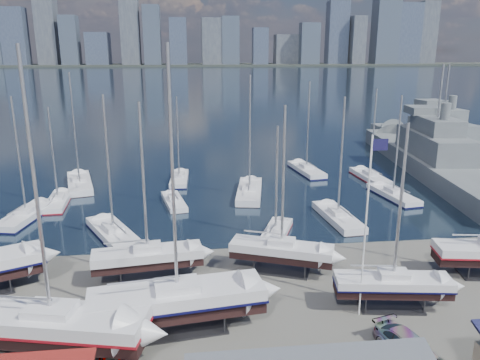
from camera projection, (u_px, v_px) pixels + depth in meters
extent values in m
plane|color=#605E59|center=(268.00, 299.00, 36.52)|extent=(1400.00, 1400.00, 0.00)
cube|color=#192239|center=(195.00, 78.00, 333.41)|extent=(1400.00, 600.00, 0.40)
cube|color=#2D332D|center=(191.00, 65.00, 582.05)|extent=(1400.00, 80.00, 2.20)
cube|color=#475166|center=(15.00, 36.00, 541.88)|extent=(26.62, 20.30, 64.32)
cube|color=#595E66|center=(47.00, 28.00, 552.12)|extent=(22.49, 24.47, 83.83)
cube|color=#3D4756|center=(70.00, 40.00, 551.82)|extent=(19.55, 21.83, 55.97)
cube|color=#475166|center=(98.00, 49.00, 563.62)|extent=(26.03, 30.49, 37.14)
cube|color=#595E66|center=(130.00, 26.00, 549.99)|extent=(21.60, 16.58, 87.63)
cube|color=#3D4756|center=(152.00, 35.00, 556.76)|extent=(19.42, 28.42, 67.60)
cube|color=#475166|center=(178.00, 41.00, 564.87)|extent=(20.24, 23.80, 54.09)
cube|color=#595E66|center=(212.00, 41.00, 566.09)|extent=(24.62, 19.72, 54.00)
cube|color=#3D4756|center=(230.00, 41.00, 566.45)|extent=(20.75, 17.93, 55.97)
cube|color=#475166|center=(260.00, 46.00, 570.45)|extent=(18.36, 16.25, 43.03)
cube|color=#595E66|center=(286.00, 49.00, 593.38)|extent=(28.49, 22.03, 35.69)
cube|color=#3D4756|center=(309.00, 44.00, 577.26)|extent=(23.34, 17.87, 49.11)
cube|color=#475166|center=(337.00, 33.00, 592.05)|extent=(25.35, 19.79, 75.95)
cube|color=#595E66|center=(356.00, 40.00, 590.75)|extent=(17.00, 27.45, 57.67)
cube|color=#3D4756|center=(386.00, 20.00, 588.14)|extent=(29.28, 24.05, 106.04)
cube|color=#475166|center=(406.00, 34.00, 604.84)|extent=(30.82, 28.37, 74.41)
cube|color=#595E66|center=(427.00, 33.00, 609.36)|extent=(21.74, 17.03, 77.48)
cube|color=#2D2D33|center=(56.00, 355.00, 29.71)|extent=(7.04, 4.38, 0.16)
cube|color=black|center=(53.00, 333.00, 29.29)|extent=(12.21, 5.42, 0.95)
cube|color=silver|center=(51.00, 320.00, 29.03)|extent=(12.32, 5.90, 0.95)
cube|color=maroon|center=(52.00, 326.00, 29.15)|extent=(12.44, 5.96, 0.19)
cube|color=silver|center=(50.00, 309.00, 28.84)|extent=(3.34, 2.61, 0.50)
cylinder|color=#B2B2B7|center=(35.00, 189.00, 26.76)|extent=(0.22, 0.22, 16.03)
cube|color=#2D2D33|center=(149.00, 278.00, 39.79)|extent=(5.27, 2.91, 0.16)
cube|color=black|center=(148.00, 262.00, 39.39)|extent=(9.33, 3.30, 0.73)
cube|color=silver|center=(148.00, 254.00, 39.20)|extent=(9.37, 3.68, 0.73)
cube|color=silver|center=(147.00, 247.00, 39.03)|extent=(2.46, 1.81, 0.50)
cylinder|color=#B2B2B7|center=(143.00, 179.00, 37.45)|extent=(0.22, 0.22, 12.32)
cube|color=#2D2D33|center=(179.00, 328.00, 32.60)|extent=(6.92, 3.87, 0.16)
cube|color=black|center=(178.00, 308.00, 32.18)|extent=(12.22, 4.44, 0.96)
cube|color=silver|center=(177.00, 295.00, 31.92)|extent=(12.28, 4.93, 0.96)
cube|color=#0B0B38|center=(178.00, 301.00, 32.04)|extent=(12.41, 4.98, 0.19)
cube|color=silver|center=(177.00, 285.00, 31.72)|extent=(3.23, 2.39, 0.50)
cylinder|color=#B2B2B7|center=(173.00, 174.00, 29.63)|extent=(0.22, 0.22, 16.12)
cube|color=#2D2D33|center=(281.00, 271.00, 41.05)|extent=(5.35, 3.87, 0.16)
cube|color=black|center=(281.00, 255.00, 40.66)|extent=(9.00, 5.23, 0.71)
cube|color=silver|center=(282.00, 248.00, 40.47)|extent=(9.14, 5.57, 0.71)
cube|color=silver|center=(282.00, 241.00, 40.30)|extent=(2.61, 2.20, 0.50)
cylinder|color=#B2B2B7|center=(283.00, 177.00, 38.77)|extent=(0.22, 0.22, 11.95)
cube|color=#2D2D33|center=(391.00, 307.00, 35.28)|extent=(4.94, 2.78, 0.16)
cube|color=black|center=(392.00, 289.00, 34.88)|extent=(8.71, 3.21, 0.68)
cube|color=silver|center=(393.00, 281.00, 34.70)|extent=(8.76, 3.56, 0.68)
cube|color=#0B0B38|center=(393.00, 285.00, 34.79)|extent=(8.85, 3.60, 0.14)
cube|color=silver|center=(394.00, 274.00, 34.54)|extent=(2.31, 1.72, 0.50)
cylinder|color=#B2B2B7|center=(401.00, 203.00, 33.07)|extent=(0.22, 0.22, 11.49)
cube|color=black|center=(27.00, 221.00, 53.98)|extent=(4.11, 9.99, 0.78)
cube|color=silver|center=(26.00, 215.00, 53.77)|extent=(4.51, 10.07, 0.78)
cube|color=#0B0B38|center=(27.00, 218.00, 53.86)|extent=(4.56, 10.17, 0.16)
cube|color=silver|center=(26.00, 209.00, 53.60)|extent=(2.06, 2.70, 0.50)
cylinder|color=#B2B2B7|center=(19.00, 156.00, 51.90)|extent=(0.22, 0.22, 13.13)
cube|color=black|center=(59.00, 206.00, 59.04)|extent=(2.66, 8.62, 0.68)
cube|color=silver|center=(58.00, 201.00, 58.85)|extent=(3.01, 8.64, 0.68)
cube|color=maroon|center=(58.00, 203.00, 58.94)|extent=(3.04, 8.73, 0.14)
cube|color=silver|center=(58.00, 196.00, 58.70)|extent=(1.58, 2.22, 0.50)
cylinder|color=#B2B2B7|center=(53.00, 154.00, 57.23)|extent=(0.22, 0.22, 11.46)
cube|color=black|center=(80.00, 189.00, 66.61)|extent=(5.30, 11.36, 0.88)
cube|color=silver|center=(80.00, 183.00, 66.38)|extent=(5.75, 11.48, 0.88)
cube|color=silver|center=(79.00, 178.00, 66.19)|extent=(2.49, 3.14, 0.50)
cylinder|color=#B2B2B7|center=(74.00, 128.00, 64.26)|extent=(0.22, 0.22, 14.92)
cube|color=black|center=(114.00, 240.00, 48.53)|extent=(6.76, 10.20, 0.82)
cube|color=silver|center=(113.00, 233.00, 48.31)|extent=(7.14, 10.39, 0.82)
cube|color=#0B0B38|center=(114.00, 236.00, 48.41)|extent=(7.21, 10.50, 0.16)
cube|color=silver|center=(113.00, 227.00, 48.14)|extent=(2.68, 3.05, 0.50)
cylinder|color=#B2B2B7|center=(108.00, 165.00, 46.36)|extent=(0.22, 0.22, 13.77)
cube|color=black|center=(174.00, 206.00, 58.96)|extent=(3.26, 7.87, 0.61)
cube|color=silver|center=(174.00, 201.00, 58.80)|extent=(3.58, 7.93, 0.61)
cube|color=silver|center=(174.00, 197.00, 58.65)|extent=(1.63, 2.13, 0.50)
cylinder|color=#B2B2B7|center=(172.00, 159.00, 57.33)|extent=(0.22, 0.22, 10.34)
cube|color=black|center=(179.00, 183.00, 69.27)|extent=(2.38, 8.71, 0.69)
cube|color=silver|center=(179.00, 179.00, 69.09)|extent=(2.74, 8.73, 0.69)
cube|color=#0B0B38|center=(179.00, 181.00, 69.17)|extent=(2.77, 8.81, 0.14)
cube|color=silver|center=(179.00, 175.00, 68.93)|extent=(1.53, 2.21, 0.50)
cylinder|color=#B2B2B7|center=(178.00, 137.00, 67.43)|extent=(0.22, 0.22, 11.67)
cube|color=black|center=(275.00, 239.00, 48.70)|extent=(4.83, 8.20, 0.65)
cube|color=silver|center=(275.00, 233.00, 48.52)|extent=(5.14, 8.32, 0.65)
cube|color=maroon|center=(275.00, 236.00, 48.60)|extent=(5.19, 8.41, 0.13)
cube|color=silver|center=(276.00, 228.00, 48.37)|extent=(2.02, 2.38, 0.50)
cylinder|color=#B2B2B7|center=(277.00, 180.00, 46.98)|extent=(0.22, 0.22, 10.89)
cube|color=black|center=(249.00, 197.00, 62.79)|extent=(4.47, 11.25, 0.88)
cube|color=silver|center=(250.00, 191.00, 62.55)|extent=(4.92, 11.33, 0.88)
cube|color=silver|center=(250.00, 186.00, 62.37)|extent=(2.29, 3.02, 0.50)
cylinder|color=#B2B2B7|center=(250.00, 133.00, 60.46)|extent=(0.22, 0.22, 14.80)
cube|color=black|center=(306.00, 174.00, 74.31)|extent=(3.75, 10.11, 0.79)
cube|color=silver|center=(306.00, 170.00, 74.10)|extent=(4.17, 10.17, 0.79)
cube|color=#0B0B38|center=(306.00, 172.00, 74.20)|extent=(4.21, 10.28, 0.16)
cube|color=silver|center=(307.00, 166.00, 73.93)|extent=(2.00, 2.68, 0.50)
cylinder|color=#B2B2B7|center=(308.00, 125.00, 72.21)|extent=(0.22, 0.22, 13.33)
cube|color=black|center=(337.00, 223.00, 53.35)|extent=(3.18, 9.89, 0.78)
cube|color=silver|center=(338.00, 217.00, 53.14)|extent=(3.59, 9.92, 0.78)
cube|color=silver|center=(338.00, 211.00, 52.97)|extent=(1.85, 2.57, 0.50)
cylinder|color=#B2B2B7|center=(341.00, 157.00, 51.28)|extent=(0.22, 0.22, 13.12)
cube|color=black|center=(393.00, 200.00, 61.65)|extent=(3.60, 9.50, 0.74)
cube|color=silver|center=(393.00, 194.00, 61.45)|extent=(3.99, 9.56, 0.74)
cube|color=#0B0B38|center=(393.00, 197.00, 61.54)|extent=(4.03, 9.66, 0.15)
cube|color=silver|center=(393.00, 190.00, 61.28)|extent=(1.90, 2.53, 0.50)
cylinder|color=#B2B2B7|center=(398.00, 145.00, 59.67)|extent=(0.22, 0.22, 12.52)
cube|color=black|center=(370.00, 181.00, 70.25)|extent=(2.98, 9.51, 0.75)
cube|color=silver|center=(370.00, 177.00, 70.05)|extent=(3.37, 9.54, 0.75)
cube|color=maroon|center=(370.00, 179.00, 70.14)|extent=(3.40, 9.64, 0.15)
cube|color=silver|center=(370.00, 173.00, 69.88)|extent=(1.76, 2.46, 0.50)
cylinder|color=#B2B2B7|center=(374.00, 132.00, 68.26)|extent=(0.22, 0.22, 12.64)
cube|color=slate|center=(432.00, 169.00, 74.43)|extent=(13.50, 50.87, 4.53)
cube|color=slate|center=(435.00, 144.00, 73.34)|extent=(8.32, 18.20, 3.60)
cube|color=slate|center=(437.00, 125.00, 72.54)|extent=(5.90, 10.52, 2.40)
cube|color=slate|center=(426.00, 110.00, 76.93)|extent=(6.15, 5.61, 1.20)
cylinder|color=#B2B2B7|center=(441.00, 91.00, 71.15)|extent=(0.30, 0.30, 8.00)
cube|color=slate|center=(440.00, 149.00, 89.57)|extent=(11.31, 43.26, 3.85)
cube|color=slate|center=(442.00, 130.00, 88.57)|extent=(7.02, 15.47, 3.60)
cube|color=slate|center=(444.00, 114.00, 87.76)|extent=(4.99, 8.94, 2.40)
cube|color=slate|center=(431.00, 103.00, 91.34)|extent=(5.22, 4.76, 1.20)
cylinder|color=#B2B2B7|center=(447.00, 86.00, 86.37)|extent=(0.30, 0.30, 8.00)
imported|color=gray|center=(409.00, 347.00, 29.35)|extent=(3.48, 5.66, 1.53)
cylinder|color=white|center=(365.00, 230.00, 32.61)|extent=(0.12, 0.12, 13.38)
cube|color=#15133C|center=(380.00, 145.00, 31.05)|extent=(1.12, 0.05, 0.78)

